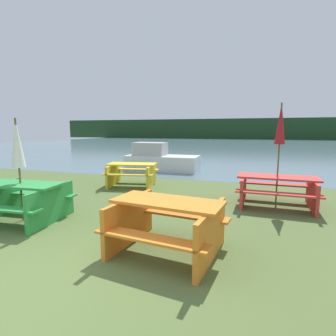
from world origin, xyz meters
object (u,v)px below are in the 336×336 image
picnic_table_green (22,198)px  umbrella_crimson (280,125)px  picnic_table_red (277,188)px  umbrella_white (17,144)px  boat (160,160)px  picnic_table_orange (168,221)px  picnic_table_yellow (132,172)px

picnic_table_green → umbrella_crimson: size_ratio=0.72×
picnic_table_green → umbrella_crimson: 5.89m
picnic_table_red → umbrella_white: bearing=-151.5°
boat → picnic_table_orange: bearing=-69.8°
picnic_table_green → picnic_table_orange: bearing=-6.7°
picnic_table_orange → umbrella_crimson: size_ratio=0.73×
picnic_table_red → umbrella_crimson: bearing=-116.6°
picnic_table_green → picnic_table_red: picnic_table_green is taller
picnic_table_green → picnic_table_yellow: picnic_table_green is taller
picnic_table_red → boat: bearing=135.9°
picnic_table_green → boat: bearing=87.1°
picnic_table_orange → picnic_table_yellow: 4.91m
picnic_table_orange → umbrella_crimson: bearing=60.5°
picnic_table_orange → umbrella_white: (-3.25, 0.38, 1.09)m
picnic_table_yellow → umbrella_crimson: bearing=-13.7°
picnic_table_red → umbrella_white: (-5.00, -2.72, 1.11)m
picnic_table_green → picnic_table_yellow: bearing=80.4°
picnic_table_orange → umbrella_white: size_ratio=0.86×
picnic_table_orange → umbrella_crimson: 3.86m
umbrella_crimson → picnic_table_red: bearing=63.4°
umbrella_crimson → boat: 6.63m
umbrella_white → boat: size_ratio=0.62×
picnic_table_red → boat: 6.47m
picnic_table_yellow → umbrella_white: umbrella_white is taller
picnic_table_red → picnic_table_yellow: bearing=166.3°
picnic_table_red → umbrella_white: size_ratio=0.90×
picnic_table_orange → picnic_table_yellow: size_ratio=0.99×
picnic_table_green → boat: boat is taller
picnic_table_orange → boat: boat is taller
picnic_table_yellow → umbrella_white: 3.99m
picnic_table_green → picnic_table_yellow: 3.84m
picnic_table_green → umbrella_crimson: umbrella_crimson is taller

